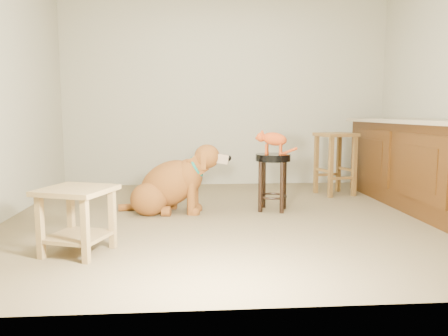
{
  "coord_description": "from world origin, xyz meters",
  "views": [
    {
      "loc": [
        -0.49,
        -4.13,
        1.01
      ],
      "look_at": [
        -0.16,
        0.26,
        0.45
      ],
      "focal_mm": 35.0,
      "sensor_mm": 36.0,
      "label": 1
    }
  ],
  "objects": [
    {
      "name": "room_shell",
      "position": [
        0.0,
        0.0,
        1.68
      ],
      "size": [
        4.54,
        4.04,
        2.62
      ],
      "color": "#A9A388",
      "rests_on": "ground"
    },
    {
      "name": "side_table",
      "position": [
        -1.31,
        -1.01,
        0.32
      ],
      "size": [
        0.59,
        0.59,
        0.48
      ],
      "rotation": [
        0.0,
        0.0,
        -0.34
      ],
      "color": "olive",
      "rests_on": "ground"
    },
    {
      "name": "cabinet_run",
      "position": [
        1.94,
        0.3,
        0.44
      ],
      "size": [
        0.7,
        2.56,
        0.94
      ],
      "color": "#45260C",
      "rests_on": "ground"
    },
    {
      "name": "tabby_kitten",
      "position": [
        0.33,
        0.28,
        0.74
      ],
      "size": [
        0.43,
        0.2,
        0.27
      ],
      "rotation": [
        0.0,
        0.0,
        -0.32
      ],
      "color": "#AA3B11",
      "rests_on": "padded_stool"
    },
    {
      "name": "floor",
      "position": [
        0.0,
        0.0,
        0.0
      ],
      "size": [
        4.5,
        4.0,
        0.01
      ],
      "primitive_type": "cube",
      "color": "brown",
      "rests_on": "ground"
    },
    {
      "name": "padded_stool",
      "position": [
        0.34,
        0.28,
        0.42
      ],
      "size": [
        0.38,
        0.38,
        0.59
      ],
      "rotation": [
        0.0,
        0.0,
        -0.32
      ],
      "color": "black",
      "rests_on": "ground"
    },
    {
      "name": "golden_retriever",
      "position": [
        -0.71,
        0.26,
        0.28
      ],
      "size": [
        1.16,
        0.62,
        0.75
      ],
      "rotation": [
        0.0,
        0.0,
        -0.16
      ],
      "color": "brown",
      "rests_on": "ground"
    },
    {
      "name": "wood_stool",
      "position": [
        1.27,
        1.1,
        0.4
      ],
      "size": [
        0.51,
        0.51,
        0.76
      ],
      "rotation": [
        0.0,
        0.0,
        0.26
      ],
      "color": "brown",
      "rests_on": "ground"
    }
  ]
}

